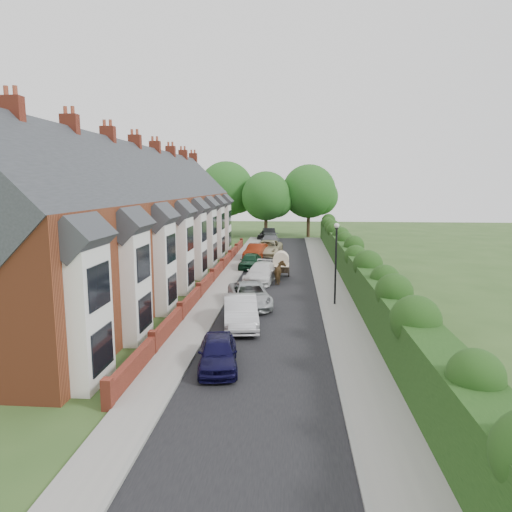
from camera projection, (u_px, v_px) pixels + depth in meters
The scene contains 25 objects.
ground at pixel (278, 324), 24.68m from camera, with size 140.00×140.00×0.00m, color #2D4C1E.
road at pixel (276, 281), 35.55m from camera, with size 6.00×58.00×0.02m, color black.
pavement_hedge_side at pixel (329, 281), 35.22m from camera, with size 2.20×58.00×0.12m, color gray.
pavement_house_side at pixel (227, 280), 35.84m from camera, with size 1.70×58.00×0.12m, color gray.
kerb_hedge_side at pixel (315, 281), 35.30m from camera, with size 0.18×58.00×0.13m, color gray.
kerb_house_side at pixel (237, 280), 35.78m from camera, with size 0.18×58.00×0.13m, color gray.
hedge at pixel (353, 262), 34.84m from camera, with size 2.10×58.00×2.85m.
terrace_row at pixel (140, 224), 34.67m from camera, with size 9.05×40.50×11.50m.
garden_wall_row at pixel (212, 277), 34.88m from camera, with size 0.35×40.35×1.10m.
lamppost at pixel (336, 253), 27.84m from camera, with size 0.32×0.32×5.16m.
tree_far_left at pixel (268, 197), 63.47m from camera, with size 7.14×6.80×9.29m.
tree_far_right at pixel (312, 193), 64.87m from camera, with size 7.98×7.60×10.31m.
tree_far_back at pixel (229, 190), 66.75m from camera, with size 8.40×8.00×10.82m.
car_navy at pixel (218, 352), 18.65m from camera, with size 1.56×3.88×1.32m, color black.
car_silver_a at pixel (240, 312), 24.12m from camera, with size 1.70×4.89×1.61m, color #B8B8BD.
car_silver_b at pixel (250, 295), 28.14m from camera, with size 2.35×5.11×1.42m, color #A7AAAE.
car_white at pixel (262, 273), 35.10m from camera, with size 2.07×5.08×1.47m, color white.
car_green at pixel (250, 261), 40.76m from camera, with size 1.65×4.10×1.40m, color #10361F.
car_red at pixel (256, 252), 45.97m from camera, with size 1.62×4.66×1.53m, color maroon.
car_beige at pixel (268, 248), 48.14m from camera, with size 2.67×5.79×1.61m, color tan.
car_grey at pixel (270, 241), 54.50m from camera, with size 2.18×5.37×1.56m, color #595C61.
car_black at pixel (266, 234), 62.81m from camera, with size 1.64×4.07×1.39m, color black.
horse at pixel (280, 273), 34.58m from camera, with size 0.90×1.98×1.67m, color #4D361C.
horse_cart at pixel (281, 263), 36.62m from camera, with size 1.36×3.00×2.16m.
car_extra_far at pixel (269, 234), 62.82m from camera, with size 1.60×4.58×1.51m, color black.
Camera 1 is at (0.72, -23.83, 7.45)m, focal length 32.00 mm.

